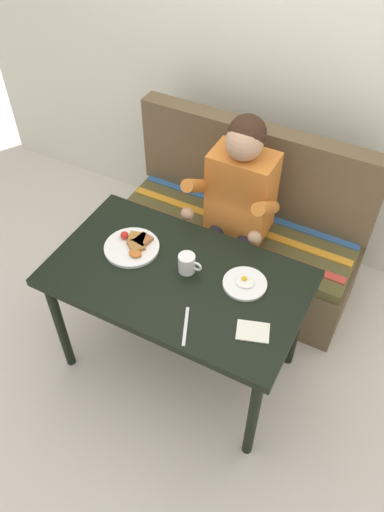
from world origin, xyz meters
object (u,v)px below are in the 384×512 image
object	(u,v)px
person	(236,202)
plate_breakfast	(133,246)
couch	(239,236)
coffee_mug	(187,263)
plate_eggs	(245,283)
napkin	(253,331)
table	(177,287)
knife	(186,326)

from	to	relation	value
person	plate_breakfast	bearing A→B (deg)	-119.76
couch	person	bearing A→B (deg)	-80.18
person	coffee_mug	world-z (taller)	person
person	plate_eggs	xyz separation A→B (m)	(0.27, -0.50, -0.00)
coffee_mug	napkin	world-z (taller)	coffee_mug
napkin	person	bearing A→B (deg)	119.43
napkin	table	bearing A→B (deg)	163.50
plate_breakfast	napkin	size ratio (longest dim) A/B	1.95
plate_eggs	coffee_mug	xyz separation A→B (m)	(-0.27, -0.04, 0.04)
couch	coffee_mug	bearing A→B (deg)	-87.73
couch	knife	size ratio (longest dim) A/B	7.20
table	couch	distance (m)	0.83
table	person	xyz separation A→B (m)	(0.03, 0.59, 0.09)
napkin	knife	bearing A→B (deg)	-157.72
table	person	size ratio (longest dim) A/B	0.99
plate_eggs	person	bearing A→B (deg)	118.60
table	plate_breakfast	world-z (taller)	plate_breakfast
person	napkin	bearing A→B (deg)	-60.57
coffee_mug	table	bearing A→B (deg)	-120.01
couch	napkin	world-z (taller)	couch
table	knife	xyz separation A→B (m)	(0.17, -0.24, 0.08)
table	plate_eggs	world-z (taller)	plate_eggs
person	plate_eggs	bearing A→B (deg)	-61.40
person	knife	distance (m)	0.84
person	plate_breakfast	xyz separation A→B (m)	(-0.30, -0.53, 0.00)
couch	plate_breakfast	bearing A→B (deg)	-111.20
coffee_mug	napkin	distance (m)	0.45
table	coffee_mug	bearing A→B (deg)	59.99
plate_eggs	couch	bearing A→B (deg)	114.14
couch	person	size ratio (longest dim) A/B	1.19
coffee_mug	knife	distance (m)	0.32
coffee_mug	napkin	bearing A→B (deg)	-23.62
coffee_mug	napkin	size ratio (longest dim) A/B	0.85
plate_breakfast	table	bearing A→B (deg)	-11.67
plate_breakfast	couch	bearing A→B (deg)	68.80
table	person	world-z (taller)	person
plate_breakfast	coffee_mug	distance (m)	0.31
person	knife	xyz separation A→B (m)	(0.14, -0.83, -0.01)
table	knife	bearing A→B (deg)	-53.80
couch	coffee_mug	world-z (taller)	couch
plate_breakfast	plate_eggs	xyz separation A→B (m)	(0.58, 0.04, -0.00)
coffee_mug	knife	size ratio (longest dim) A/B	0.59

